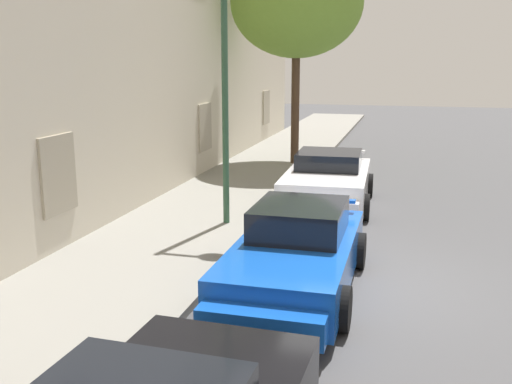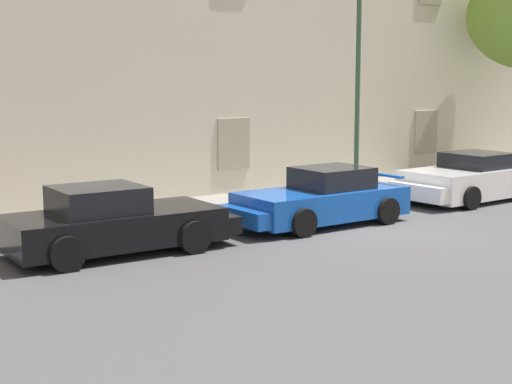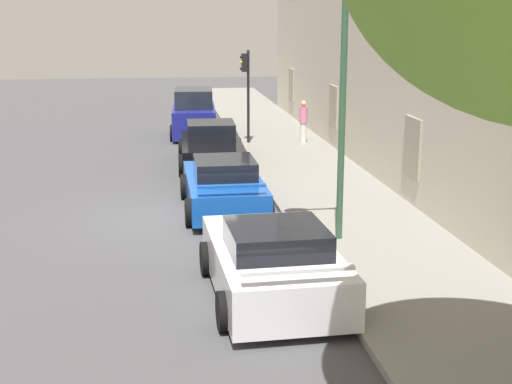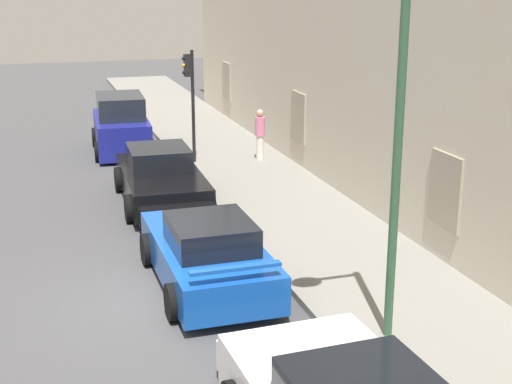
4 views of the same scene
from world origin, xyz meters
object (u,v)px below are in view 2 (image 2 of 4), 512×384
at_px(sportscar_red_lead, 120,223).
at_px(street_lamp, 368,49).
at_px(sportscar_yellow_flank, 317,201).
at_px(sportscar_white_middle, 466,180).

distance_m(sportscar_red_lead, street_lamp, 9.37).
distance_m(sportscar_yellow_flank, street_lamp, 5.27).
xyz_separation_m(sportscar_yellow_flank, street_lamp, (3.27, 1.79, 3.73)).
height_order(sportscar_yellow_flank, street_lamp, street_lamp).
bearing_deg(sportscar_red_lead, sportscar_yellow_flank, -1.31).
xyz_separation_m(sportscar_yellow_flank, sportscar_white_middle, (5.83, 0.30, -0.00)).
relative_size(sportscar_white_middle, street_lamp, 0.74).
relative_size(sportscar_red_lead, sportscar_yellow_flank, 1.04).
bearing_deg(sportscar_white_middle, street_lamp, 149.82).
xyz_separation_m(sportscar_red_lead, sportscar_yellow_flank, (5.17, -0.12, -0.01)).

